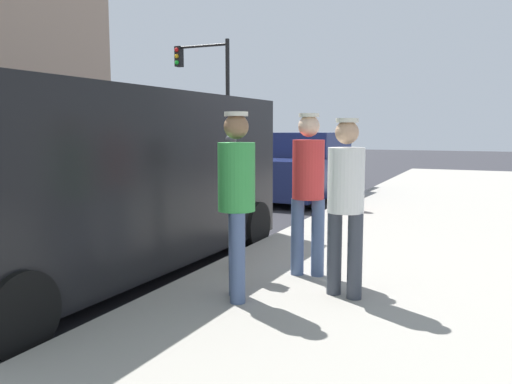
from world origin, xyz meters
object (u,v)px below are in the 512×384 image
object	(u,v)px
parking_meter_near	(231,179)
parked_van	(103,179)
pedestrian_in_red	(308,183)
parked_sedan_ahead	(307,169)
pedestrian_in_white	(346,196)
fire_hydrant	(350,189)
pedestrian_in_green	(237,193)
traffic_light_corner	(209,84)

from	to	relation	value
parking_meter_near	parked_van	world-z (taller)	parked_van
parking_meter_near	parked_van	xyz separation A→B (m)	(-1.50, -0.33, -0.03)
pedestrian_in_red	parked_sedan_ahead	xyz separation A→B (m)	(-2.48, 7.19, -0.40)
parking_meter_near	pedestrian_in_red	bearing A→B (deg)	11.12
pedestrian_in_red	parked_van	bearing A→B (deg)	-167.95
pedestrian_in_red	pedestrian_in_white	distance (m)	0.77
pedestrian_in_white	fire_hydrant	size ratio (longest dim) A/B	1.95
pedestrian_in_red	parking_meter_near	bearing A→B (deg)	-168.88
pedestrian_in_green	parked_van	xyz separation A→B (m)	(-2.00, 0.53, 0.01)
parking_meter_near	fire_hydrant	world-z (taller)	parking_meter_near
parking_meter_near	traffic_light_corner	world-z (taller)	traffic_light_corner
parked_van	pedestrian_in_red	bearing A→B (deg)	12.05
parking_meter_near	pedestrian_in_white	distance (m)	1.44
pedestrian_in_red	parked_van	size ratio (longest dim) A/B	0.33
pedestrian_in_red	fire_hydrant	bearing A→B (deg)	98.82
pedestrian_in_green	parked_sedan_ahead	xyz separation A→B (m)	(-2.14, 8.22, -0.39)
traffic_light_corner	pedestrian_in_red	bearing A→B (deg)	-56.58
parking_meter_near	traffic_light_corner	bearing A→B (deg)	120.46
pedestrian_in_white	parked_van	size ratio (longest dim) A/B	0.32
pedestrian_in_red	parked_sedan_ahead	world-z (taller)	pedestrian_in_red
parked_van	parked_sedan_ahead	bearing A→B (deg)	91.05
pedestrian_in_white	traffic_light_corner	size ratio (longest dim) A/B	0.32
pedestrian_in_red	pedestrian_in_green	size ratio (longest dim) A/B	1.01
pedestrian_in_red	pedestrian_in_green	distance (m)	1.09
parking_meter_near	parked_sedan_ahead	size ratio (longest dim) A/B	0.34
pedestrian_in_red	parked_sedan_ahead	distance (m)	7.61
traffic_light_corner	fire_hydrant	distance (m)	11.76
parked_van	fire_hydrant	bearing A→B (deg)	73.03
pedestrian_in_red	fire_hydrant	size ratio (longest dim) A/B	2.02
pedestrian_in_red	pedestrian_in_white	world-z (taller)	pedestrian_in_red
parking_meter_near	pedestrian_in_white	size ratio (longest dim) A/B	0.91
pedestrian_in_white	fire_hydrant	world-z (taller)	pedestrian_in_white
pedestrian_in_green	parked_van	world-z (taller)	parked_van
parking_meter_near	pedestrian_in_white	bearing A→B (deg)	-15.17
pedestrian_in_red	parked_sedan_ahead	bearing A→B (deg)	109.01
parking_meter_near	parked_van	size ratio (longest dim) A/B	0.29
pedestrian_in_green	pedestrian_in_white	size ratio (longest dim) A/B	1.03
pedestrian_in_white	parked_van	xyz separation A→B (m)	(-2.89, 0.04, 0.05)
parked_van	traffic_light_corner	bearing A→B (deg)	114.81
pedestrian_in_white	fire_hydrant	xyz separation A→B (m)	(-1.29, 5.29, -0.54)
pedestrian_in_white	parked_sedan_ahead	bearing A→B (deg)	111.38
pedestrian_in_green	parked_sedan_ahead	size ratio (longest dim) A/B	0.39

